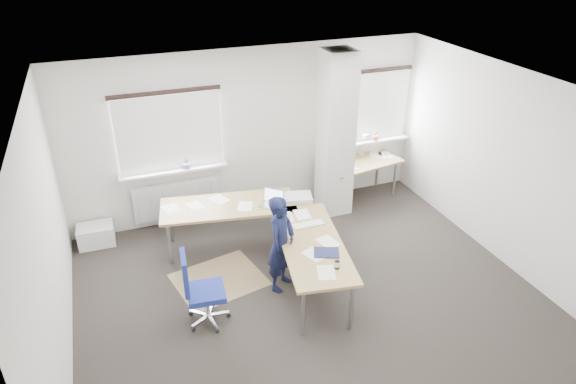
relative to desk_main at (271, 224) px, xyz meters
name	(u,v)px	position (x,y,z in m)	size (l,w,h in m)	color
ground	(306,292)	(0.23, -0.78, -0.69)	(6.00, 6.00, 0.00)	black
room_shell	(308,161)	(0.41, -0.32, 1.05)	(6.04, 5.04, 2.82)	beige
floor_mat	(219,280)	(-0.82, -0.09, -0.69)	(1.18, 0.99, 0.01)	olive
white_crate	(96,235)	(-2.39, 1.47, -0.53)	(0.54, 0.38, 0.32)	white
desk_main	(271,224)	(0.00, 0.00, 0.00)	(2.40, 2.98, 0.96)	olive
desk_side	(361,164)	(2.14, 1.37, -0.01)	(1.50, 0.93, 1.22)	olive
task_chair	(204,303)	(-1.19, -0.86, -0.40)	(0.56, 0.56, 1.03)	navy
person	(281,244)	(-0.04, -0.52, 0.00)	(0.51, 0.33, 1.39)	black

